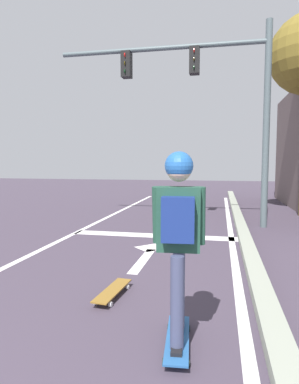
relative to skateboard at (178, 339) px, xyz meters
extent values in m
cube|color=silver|center=(-2.83, 2.53, -0.07)|extent=(0.12, 20.00, 0.01)
cube|color=silver|center=(0.59, 2.53, -0.07)|extent=(0.12, 20.00, 0.01)
cube|color=silver|center=(-1.05, 4.29, -0.07)|extent=(3.56, 0.40, 0.01)
cube|color=silver|center=(-0.87, 2.44, -0.07)|extent=(0.16, 1.40, 0.01)
cube|color=silver|center=(-0.87, 3.29, -0.07)|extent=(0.71, 0.71, 0.01)
cube|color=#969C8B|center=(0.84, 2.53, 0.00)|extent=(0.24, 24.00, 0.14)
cube|color=#265995|center=(0.00, 0.00, 0.01)|extent=(0.26, 0.83, 0.02)
cube|color=#B2B2B7|center=(-0.02, 0.28, -0.01)|extent=(0.16, 0.06, 0.01)
cylinder|color=black|center=(-0.12, 0.27, -0.04)|extent=(0.03, 0.06, 0.06)
cylinder|color=black|center=(0.07, 0.29, -0.04)|extent=(0.03, 0.06, 0.06)
cube|color=#B2B2B7|center=(0.02, -0.28, -0.01)|extent=(0.16, 0.06, 0.01)
cylinder|color=black|center=(-0.07, -0.29, -0.04)|extent=(0.03, 0.06, 0.06)
cylinder|color=black|center=(0.12, -0.27, -0.04)|extent=(0.03, 0.06, 0.06)
cylinder|color=#404666|center=(-0.02, 0.18, 0.40)|extent=(0.11, 0.11, 0.76)
cube|color=black|center=(-0.02, 0.18, 0.03)|extent=(0.11, 0.25, 0.03)
cylinder|color=#404666|center=(0.02, -0.18, 0.40)|extent=(0.11, 0.11, 0.76)
cube|color=black|center=(0.02, -0.18, 0.03)|extent=(0.11, 0.25, 0.03)
cube|color=#224B3A|center=(0.00, 0.00, 1.05)|extent=(0.37, 0.21, 0.54)
cylinder|color=#224B3A|center=(-0.19, 0.01, 1.07)|extent=(0.07, 0.12, 0.49)
cylinder|color=#224B3A|center=(0.18, 0.05, 1.07)|extent=(0.07, 0.10, 0.49)
sphere|color=beige|center=(0.00, 0.00, 1.46)|extent=(0.21, 0.21, 0.21)
sphere|color=#2661AE|center=(0.00, 0.00, 1.49)|extent=(0.24, 0.24, 0.24)
cube|color=navy|center=(0.01, -0.14, 1.07)|extent=(0.27, 0.16, 0.36)
cube|color=olive|center=(-0.89, 0.92, 0.01)|extent=(0.26, 0.80, 0.02)
cube|color=#B2B2B7|center=(-0.86, 1.19, 0.00)|extent=(0.15, 0.06, 0.01)
cylinder|color=silver|center=(-0.95, 1.20, -0.04)|extent=(0.04, 0.06, 0.06)
cylinder|color=silver|center=(-0.77, 1.18, -0.04)|extent=(0.04, 0.06, 0.06)
cube|color=#B2B2B7|center=(-0.91, 0.65, 0.00)|extent=(0.15, 0.06, 0.01)
cylinder|color=silver|center=(-1.00, 0.66, -0.04)|extent=(0.04, 0.06, 0.06)
cylinder|color=silver|center=(-0.82, 0.65, -0.04)|extent=(0.04, 0.06, 0.06)
cylinder|color=#505F62|center=(1.39, 5.79, 2.38)|extent=(0.16, 0.16, 4.90)
cylinder|color=#505F62|center=(-1.20, 5.79, 4.34)|extent=(5.18, 0.12, 0.12)
cube|color=black|center=(-0.33, 5.79, 3.99)|extent=(0.24, 0.28, 0.64)
cylinder|color=red|center=(-0.33, 5.64, 4.19)|extent=(0.02, 0.10, 0.10)
cylinder|color=#3C3106|center=(-0.33, 5.64, 3.99)|extent=(0.02, 0.10, 0.10)
cylinder|color=black|center=(-0.33, 5.64, 3.79)|extent=(0.02, 0.10, 0.10)
cube|color=black|center=(-2.06, 5.79, 3.99)|extent=(0.24, 0.28, 0.64)
cylinder|color=red|center=(-2.06, 5.64, 4.19)|extent=(0.02, 0.10, 0.10)
cylinder|color=#3C3106|center=(-2.06, 5.64, 3.99)|extent=(0.02, 0.10, 0.10)
cylinder|color=black|center=(-2.06, 5.64, 3.79)|extent=(0.02, 0.10, 0.10)
camera|label=1|loc=(0.33, -2.78, 1.52)|focal=31.61mm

